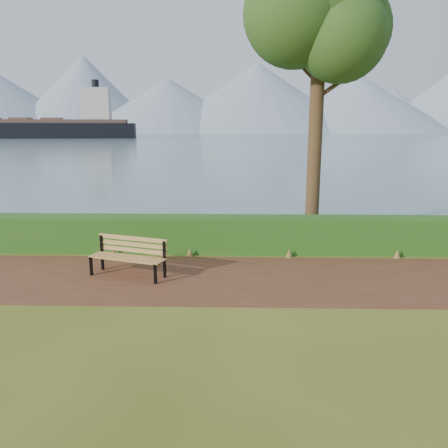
{
  "coord_description": "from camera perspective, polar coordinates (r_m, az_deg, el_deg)",
  "views": [
    {
      "loc": [
        0.13,
        -9.36,
        3.4
      ],
      "look_at": [
        -0.14,
        1.2,
        1.1
      ],
      "focal_mm": 35.0,
      "sensor_mm": 36.0,
      "label": 1
    }
  ],
  "objects": [
    {
      "name": "path",
      "position": [
        10.23,
        0.68,
        -7.08
      ],
      "size": [
        40.0,
        3.4,
        0.01
      ],
      "primitive_type": "cube",
      "color": "#4F281B",
      "rests_on": "ground"
    },
    {
      "name": "tree",
      "position": [
        14.21,
        12.51,
        25.64
      ],
      "size": [
        4.46,
        3.82,
        9.08
      ],
      "rotation": [
        0.0,
        0.0,
        0.25
      ],
      "color": "#3C2418",
      "rests_on": "ground"
    },
    {
      "name": "hedge",
      "position": [
        12.3,
        0.84,
        -1.35
      ],
      "size": [
        32.0,
        0.85,
        1.0
      ],
      "primitive_type": "cube",
      "color": "#1E4714",
      "rests_on": "ground"
    },
    {
      "name": "water",
      "position": [
        269.38,
        1.47,
        11.54
      ],
      "size": [
        700.0,
        510.0,
        0.0
      ],
      "primitive_type": "cube",
      "color": "slate",
      "rests_on": "ground"
    },
    {
      "name": "bench",
      "position": [
        10.52,
        -12.28,
        -3.83
      ],
      "size": [
        1.9,
        1.09,
        0.92
      ],
      "rotation": [
        0.0,
        0.0,
        -0.32
      ],
      "color": "black",
      "rests_on": "ground"
    },
    {
      "name": "ground",
      "position": [
        9.95,
        0.66,
        -7.68
      ],
      "size": [
        140.0,
        140.0,
        0.0
      ],
      "primitive_type": "plane",
      "color": "#434F16",
      "rests_on": "ground"
    },
    {
      "name": "cargo_ship",
      "position": [
        184.65,
        -23.23,
        11.36
      ],
      "size": [
        80.3,
        25.61,
        24.08
      ],
      "rotation": [
        0.0,
        0.0,
        0.17
      ],
      "color": "black",
      "rests_on": "ground"
    },
    {
      "name": "mountains",
      "position": [
        416.22,
        0.19,
        15.61
      ],
      "size": [
        585.0,
        190.0,
        70.0
      ],
      "color": "gray",
      "rests_on": "ground"
    }
  ]
}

